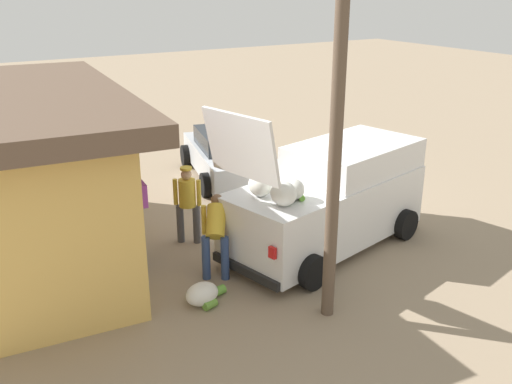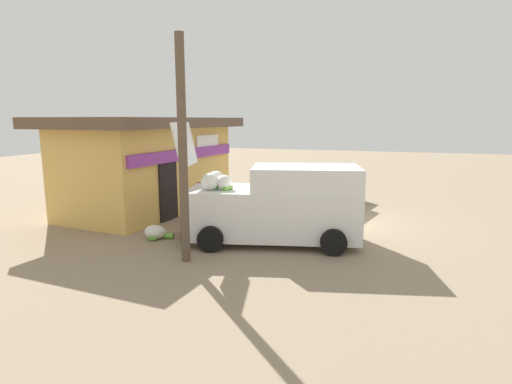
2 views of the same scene
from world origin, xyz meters
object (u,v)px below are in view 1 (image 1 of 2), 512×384
parked_sedan (229,155)px  unloaded_banana_pile (203,294)px  customer_bending (216,230)px  delivery_van (330,198)px  storefront_bar (19,176)px  vendor_standing (187,200)px  paint_bucket (114,191)px

parked_sedan → unloaded_banana_pile: bearing=147.9°
parked_sedan → customer_bending: (-4.79, 2.84, 0.27)m
delivery_van → unloaded_banana_pile: size_ratio=5.99×
customer_bending → delivery_van: bearing=-90.7°
storefront_bar → delivery_van: storefront_bar is taller
delivery_van → unloaded_banana_pile: delivery_van is taller
customer_bending → parked_sedan: bearing=-30.6°
parked_sedan → vendor_standing: size_ratio=2.59×
vendor_standing → parked_sedan: bearing=-39.6°
storefront_bar → vendor_standing: 3.19m
delivery_van → unloaded_banana_pile: 3.40m
paint_bucket → unloaded_banana_pile: bearing=177.6°
unloaded_banana_pile → delivery_van: bearing=-76.5°
storefront_bar → unloaded_banana_pile: 4.16m
unloaded_banana_pile → vendor_standing: bearing=-18.9°
vendor_standing → paint_bucket: (3.27, 0.56, -0.74)m
storefront_bar → vendor_standing: bearing=-106.7°
paint_bucket → storefront_bar: bearing=134.7°
storefront_bar → unloaded_banana_pile: bearing=-145.9°
unloaded_banana_pile → storefront_bar: bearing=34.1°
vendor_standing → delivery_van: bearing=-122.6°
unloaded_banana_pile → customer_bending: bearing=-39.8°
vendor_standing → customer_bending: size_ratio=1.11×
delivery_van → parked_sedan: size_ratio=1.16×
customer_bending → paint_bucket: customer_bending is taller
delivery_van → customer_bending: delivery_van is taller
unloaded_banana_pile → paint_bucket: bearing=-2.4°
delivery_van → paint_bucket: bearing=31.7°
customer_bending → storefront_bar: bearing=49.7°
delivery_van → customer_bending: 2.55m
vendor_standing → unloaded_banana_pile: 2.56m
customer_bending → unloaded_banana_pile: customer_bending is taller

